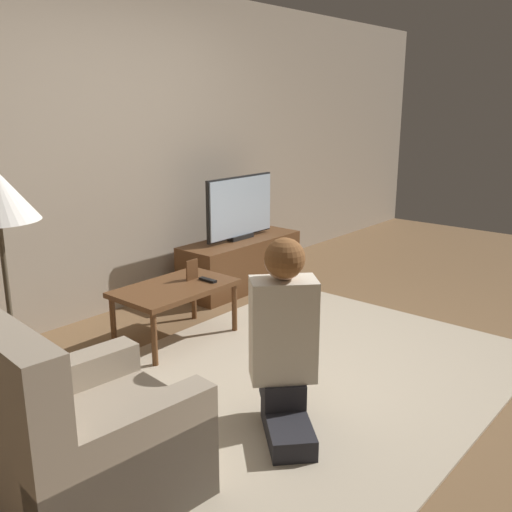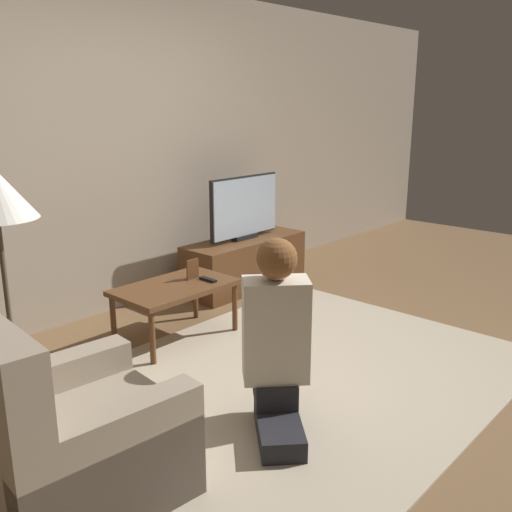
% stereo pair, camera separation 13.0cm
% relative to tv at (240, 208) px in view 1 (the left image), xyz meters
% --- Properties ---
extents(ground_plane, '(10.00, 10.00, 0.00)m').
position_rel_tv_xyz_m(ground_plane, '(-1.11, -1.50, -0.75)').
color(ground_plane, brown).
extents(wall_back, '(10.00, 0.06, 2.60)m').
position_rel_tv_xyz_m(wall_back, '(-1.11, 0.43, 0.55)').
color(wall_back, tan).
rests_on(wall_back, ground_plane).
extents(rug, '(2.88, 2.21, 0.02)m').
position_rel_tv_xyz_m(rug, '(-1.11, -1.50, -0.74)').
color(rug, '#BCAD93').
rests_on(rug, ground_plane).
extents(tv_stand, '(1.25, 0.44, 0.46)m').
position_rel_tv_xyz_m(tv_stand, '(-0.00, -0.00, -0.52)').
color(tv_stand, brown).
rests_on(tv_stand, ground_plane).
extents(tv, '(0.83, 0.08, 0.58)m').
position_rel_tv_xyz_m(tv, '(0.00, 0.00, 0.00)').
color(tv, black).
rests_on(tv, tv_stand).
extents(coffee_table, '(0.85, 0.52, 0.42)m').
position_rel_tv_xyz_m(coffee_table, '(-1.23, -0.47, -0.38)').
color(coffee_table, brown).
rests_on(coffee_table, ground_plane).
extents(armchair, '(0.85, 0.80, 0.89)m').
position_rel_tv_xyz_m(armchair, '(-2.66, -1.49, -0.47)').
color(armchair, gray).
rests_on(armchair, ground_plane).
extents(person_kneeling, '(0.73, 0.76, 1.02)m').
position_rel_tv_xyz_m(person_kneeling, '(-1.61, -1.74, -0.23)').
color(person_kneeling, '#232328').
rests_on(person_kneeling, rug).
extents(picture_frame, '(0.11, 0.01, 0.15)m').
position_rel_tv_xyz_m(picture_frame, '(-1.05, -0.46, -0.26)').
color(picture_frame, brown).
rests_on(picture_frame, coffee_table).
extents(remote, '(0.04, 0.15, 0.02)m').
position_rel_tv_xyz_m(remote, '(-1.00, -0.58, -0.33)').
color(remote, black).
rests_on(remote, coffee_table).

